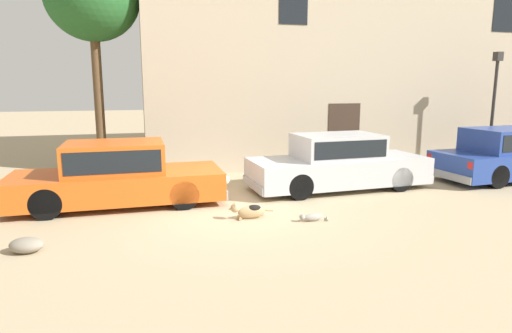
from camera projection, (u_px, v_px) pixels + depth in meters
name	position (u px, v px, depth m)	size (l,w,h in m)	color
ground_plane	(232.00, 210.00, 9.63)	(80.00, 80.00, 0.00)	tan
parked_sedan_nearest	(117.00, 174.00, 9.94)	(4.81, 1.89, 1.43)	#D15619
parked_sedan_second	(338.00, 162.00, 11.44)	(4.86, 1.93, 1.44)	#B2B5BA
parked_sedan_third	(512.00, 154.00, 12.63)	(4.94, 2.11, 1.48)	navy
apartment_block	(369.00, 59.00, 17.82)	(17.93, 6.98, 7.45)	tan
stray_dog_spotted	(249.00, 211.00, 8.96)	(0.95, 0.21, 0.36)	tan
stray_cat	(312.00, 217.00, 8.82)	(0.66, 0.22, 0.17)	gray
street_lamp	(494.00, 94.00, 14.11)	(0.22, 0.22, 3.71)	#2D2B28
rubble_pile	(26.00, 245.00, 7.16)	(0.55, 0.40, 0.25)	gray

